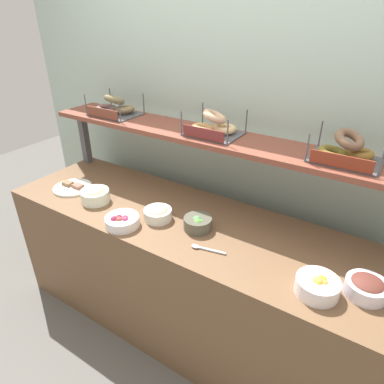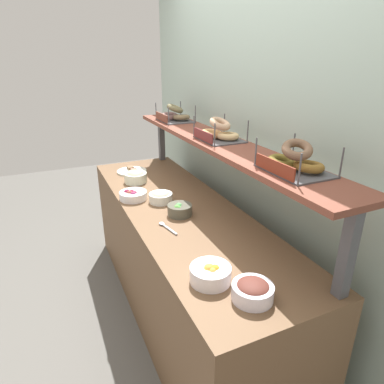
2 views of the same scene
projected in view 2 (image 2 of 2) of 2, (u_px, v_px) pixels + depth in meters
ground_plane at (181, 308)px, 2.54m from camera, size 8.00×8.00×0.00m
back_wall at (252, 147)px, 2.30m from camera, size 3.52×0.06×2.40m
deli_counter at (180, 261)px, 2.38m from camera, size 2.32×0.70×0.85m
shelf_riser_left at (162, 139)px, 3.18m from camera, size 0.05×0.05×0.40m
shelf_riser_right at (347, 254)px, 1.32m from camera, size 0.05×0.05×0.40m
upper_shelf at (217, 142)px, 2.17m from camera, size 2.28×0.32×0.03m
bowl_veggie_mix at (180, 209)px, 2.09m from camera, size 0.16×0.16×0.08m
bowl_fruit_salad at (210, 274)px, 1.47m from camera, size 0.18×0.18×0.09m
bowl_lox_spread at (161, 197)px, 2.28m from camera, size 0.16×0.16×0.08m
bowl_chocolate_spread at (253, 290)px, 1.36m from camera, size 0.17×0.17×0.08m
bowl_egg_salad at (136, 177)px, 2.65m from camera, size 0.18×0.18×0.10m
bowl_beet_salad at (133, 195)px, 2.33m from camera, size 0.19×0.19×0.07m
serving_plate_white at (132, 171)px, 2.89m from camera, size 0.25×0.25×0.04m
serving_spoon_near_plate at (165, 226)px, 1.95m from camera, size 0.18×0.05×0.01m
bagel_basket_poppy at (175, 115)px, 2.78m from camera, size 0.32×0.25×0.15m
bagel_basket_plain at (219, 133)px, 2.14m from camera, size 0.30×0.26×0.15m
bagel_basket_cinnamon_raisin at (295, 162)px, 1.54m from camera, size 0.32×0.25×0.15m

